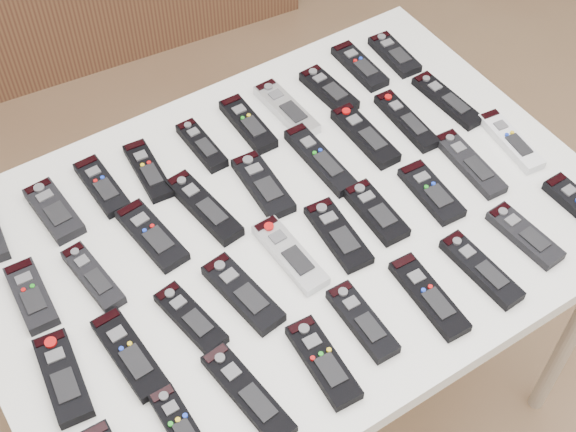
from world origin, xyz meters
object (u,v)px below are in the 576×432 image
remote_14 (263,185)px  remote_27 (470,164)px  remote_7 (329,91)px  remote_10 (31,296)px  remote_5 (248,124)px  remote_20 (129,354)px  remote_32 (323,362)px  remote_21 (191,318)px  remote_28 (511,141)px  remote_18 (447,100)px  remote_26 (431,192)px  remote_34 (429,296)px  remote_4 (202,145)px  remote_25 (376,212)px  remote_3 (148,171)px  remote_30 (181,427)px  remote_35 (481,269)px  remote_1 (54,211)px  remote_11 (93,277)px  remote_6 (287,109)px  remote_2 (102,186)px  remote_8 (360,66)px  remote_36 (525,235)px  remote_23 (290,254)px  table (288,240)px  remote_12 (152,235)px  remote_24 (338,235)px  remote_9 (394,55)px  remote_19 (63,377)px  remote_16 (365,136)px  remote_15 (320,160)px  remote_31 (248,393)px  remote_17 (406,121)px  remote_22 (243,293)px  remote_13 (204,207)px  remote_33 (362,321)px

remote_14 → remote_27: remote_14 is taller
remote_7 → remote_14: bearing=-153.3°
remote_10 → remote_5: bearing=19.6°
remote_20 → remote_32: size_ratio=1.06×
remote_21 → remote_28: same height
remote_18 → remote_26: bearing=-138.7°
remote_34 → remote_20: bearing=162.7°
remote_4 → remote_20: size_ratio=0.81×
remote_18 → remote_25: 0.38m
remote_3 → remote_7: size_ratio=1.07×
remote_30 → remote_35: bearing=-2.6°
remote_4 → remote_32: size_ratio=0.86×
remote_1 → remote_11: (-0.00, -0.19, -0.00)m
remote_30 → remote_14: bearing=43.9°
remote_6 → remote_21: 0.57m
remote_2 → remote_4: 0.23m
remote_6 → remote_25: (-0.01, -0.35, -0.00)m
remote_26 → remote_27: (0.12, 0.02, -0.00)m
remote_4 → remote_8: 0.44m
remote_1 → remote_30: (-0.00, -0.55, -0.00)m
remote_35 → remote_8: bearing=73.1°
remote_36 → remote_28: bearing=49.3°
remote_11 → remote_7: bearing=9.2°
remote_23 → remote_35: (0.29, -0.23, 0.00)m
table → remote_21: 0.30m
remote_3 → remote_12: 0.17m
remote_14 → remote_27: (0.40, -0.19, -0.00)m
remote_10 → remote_24: (0.56, -0.19, -0.00)m
remote_21 → remote_24: bearing=-7.1°
remote_8 → remote_9: same height
table → remote_19: (-0.52, -0.08, 0.07)m
remote_35 → remote_21: bearing=155.7°
remote_16 → remote_9: bearing=39.9°
remote_15 → remote_26: bearing=-54.8°
remote_16 → remote_23: (-0.31, -0.18, -0.00)m
remote_31 → remote_27: bearing=10.1°
remote_17 → remote_21: size_ratio=1.18×
remote_27 → remote_36: 0.21m
remote_20 → remote_22: remote_22 is taller
remote_11 → remote_13: remote_13 is taller
remote_23 → remote_36: same height
remote_8 → remote_11: bearing=-163.5°
remote_5 → remote_28: remote_5 is taller
remote_22 → remote_2: bearing=98.2°
remote_23 → remote_31: size_ratio=0.91×
remote_15 → remote_23: 0.26m
remote_22 → remote_25: size_ratio=1.16×
remote_34 → remote_26: bearing=52.6°
remote_2 → remote_33: bearing=-66.9°
remote_4 → remote_23: size_ratio=0.81×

